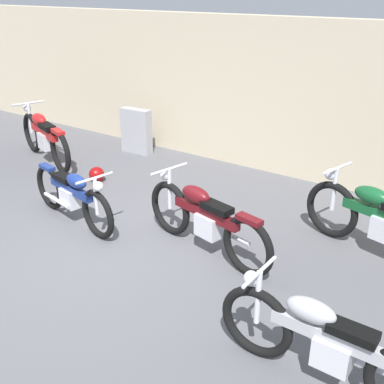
{
  "coord_description": "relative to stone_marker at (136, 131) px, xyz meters",
  "views": [
    {
      "loc": [
        3.99,
        -3.56,
        3.09
      ],
      "look_at": [
        0.69,
        1.18,
        0.55
      ],
      "focal_mm": 44.25,
      "sensor_mm": 36.0,
      "label": 1
    }
  ],
  "objects": [
    {
      "name": "ground_plane",
      "position": [
        2.05,
        -3.2,
        -0.44
      ],
      "size": [
        40.0,
        40.0,
        0.0
      ],
      "primitive_type": "plane",
      "color": "#56565B"
    },
    {
      "name": "building_wall",
      "position": [
        2.05,
        0.67,
        0.87
      ],
      "size": [
        18.0,
        0.3,
        2.63
      ],
      "primitive_type": "cube",
      "color": "beige",
      "rests_on": "ground_plane"
    },
    {
      "name": "stone_marker",
      "position": [
        0.0,
        0.0,
        0.0
      ],
      "size": [
        0.64,
        0.23,
        0.88
      ],
      "primitive_type": "cube",
      "rotation": [
        0.0,
        0.0,
        0.05
      ],
      "color": "#9E9EA3",
      "rests_on": "ground_plane"
    },
    {
      "name": "helmet",
      "position": [
        0.45,
        -1.56,
        -0.31
      ],
      "size": [
        0.26,
        0.26,
        0.26
      ],
      "primitive_type": "sphere",
      "color": "maroon",
      "rests_on": "ground_plane"
    },
    {
      "name": "motorcycle_maroon",
      "position": [
        3.23,
        -2.43,
        0.01
      ],
      "size": [
        2.07,
        0.71,
        0.94
      ],
      "rotation": [
        0.0,
        0.0,
        2.92
      ],
      "color": "black",
      "rests_on": "ground_plane"
    },
    {
      "name": "motorcycle_red",
      "position": [
        -1.07,
        -1.37,
        0.04
      ],
      "size": [
        2.14,
        0.94,
        1.0
      ],
      "rotation": [
        0.0,
        0.0,
        2.81
      ],
      "color": "black",
      "rests_on": "ground_plane"
    },
    {
      "name": "motorcycle_blue",
      "position": [
        1.28,
        -2.81,
        -0.02
      ],
      "size": [
        1.91,
        0.61,
        0.87
      ],
      "rotation": [
        0.0,
        0.0,
        -0.19
      ],
      "color": "black",
      "rests_on": "ground_plane"
    },
    {
      "name": "motorcycle_silver",
      "position": [
        5.22,
        -3.68,
        -0.01
      ],
      "size": [
        2.0,
        0.56,
        0.9
      ],
      "rotation": [
        0.0,
        0.0,
        3.12
      ],
      "color": "black",
      "rests_on": "ground_plane"
    },
    {
      "name": "motorcycle_green",
      "position": [
        5.03,
        -1.3,
        0.03
      ],
      "size": [
        2.14,
        0.8,
        0.98
      ],
      "rotation": [
        0.0,
        0.0,
        2.89
      ],
      "color": "black",
      "rests_on": "ground_plane"
    }
  ]
}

